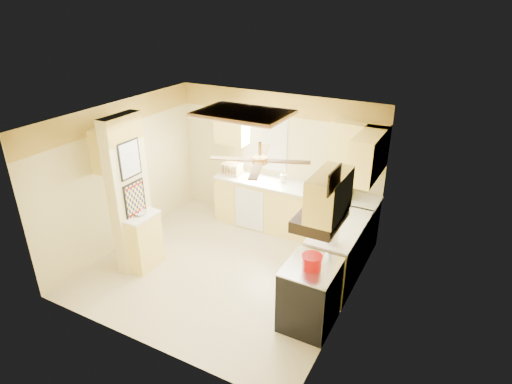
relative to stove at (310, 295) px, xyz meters
The scene contains 34 objects.
floor 1.82m from the stove, 161.77° to the left, with size 4.00×4.00×0.00m, color #CCB98D.
ceiling 2.69m from the stove, 161.77° to the left, with size 4.00×4.00×0.00m, color white.
wall_back 3.07m from the stove, 124.28° to the left, with size 4.00×4.00×0.00m, color #DECD87.
wall_front 2.29m from the stove, 141.04° to the right, with size 4.00×4.00×0.00m, color #DECD87.
wall_left 3.79m from the stove, behind, with size 3.80×3.80×0.00m, color #DECD87.
wall_right 1.02m from the stove, 59.02° to the left, with size 3.80×3.80×0.00m, color #DECD87.
wallpaper_border 3.48m from the stove, 124.50° to the left, with size 4.00×0.02×0.40m, color #FFDA4B.
partition_column 3.12m from the stove, behind, with size 0.20×0.70×2.50m, color #DECD87.
partition_ledge 2.80m from the stove, behind, with size 0.25×0.55×0.90m, color #FADA6A.
ledge_top 2.84m from the stove, behind, with size 0.28×0.58×0.04m, color white.
lower_cabinets_back 2.45m from the stove, 118.55° to the left, with size 3.00×0.60×0.90m, color #FADA6A.
lower_cabinets_right 1.15m from the stove, 88.49° to the left, with size 0.60×1.40×0.90m, color #FADA6A.
countertop_back 2.48m from the stove, 118.66° to the left, with size 3.04×0.64×0.04m, color white.
countertop_right 1.24m from the stove, 88.99° to the left, with size 0.64×1.44×0.04m, color white.
dishwasher_panel 2.66m from the stove, 136.25° to the left, with size 0.58×0.02×0.80m, color white.
window 3.29m from the stove, 128.23° to the left, with size 0.92×0.02×1.02m.
upper_cab_back_left 3.67m from the stove, 137.92° to the left, with size 0.60×0.35×0.70m, color #FADA6A.
upper_cab_back_right 2.67m from the stove, 93.01° to the left, with size 0.90×0.35×0.70m, color #FADA6A.
upper_cab_right 2.28m from the stove, 85.07° to the left, with size 0.35×1.00×0.70m, color #FADA6A.
upper_cab_left_wall 3.77m from the stove, behind, with size 0.35×0.75×0.70m, color #FADA6A.
upper_cab_over_stove 1.50m from the stove, ahead, with size 0.35×0.76×0.52m, color #FADA6A.
stove is the anchor object (origin of this frame).
range_hood 1.16m from the stove, ahead, with size 0.50×0.76×0.14m, color black.
poster_menu 3.22m from the stove, behind, with size 0.02×0.42×0.57m.
poster_nashville 3.00m from the stove, behind, with size 0.02×0.42×0.57m.
ceiling_light_panel 2.75m from the stove, 146.22° to the left, with size 1.35×0.95×0.06m.
ceiling_fan 1.95m from the stove, 167.38° to the right, with size 1.15×1.15×0.26m.
vent_grate 1.90m from the stove, 48.45° to the right, with size 0.02×0.40×0.25m, color black.
microwave 2.25m from the stove, 99.74° to the left, with size 0.51×0.34×0.28m, color white.
bowl 2.89m from the stove, behind, with size 0.20×0.20×0.05m, color white.
dutch_oven 0.55m from the stove, 69.69° to the right, with size 0.27×0.27×0.18m.
kettle 0.85m from the stove, 84.21° to the left, with size 0.16×0.16×0.24m.
dish_rack 3.28m from the stove, 139.13° to the left, with size 0.37×0.28×0.22m.
utensil_crock 2.71m from the stove, 122.58° to the left, with size 0.11×0.11×0.22m.
Camera 1 is at (3.18, -4.89, 4.05)m, focal length 30.00 mm.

